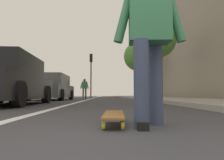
% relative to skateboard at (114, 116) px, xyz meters
% --- Properties ---
extents(ground_plane, '(80.00, 80.00, 0.00)m').
position_rel_skateboard_xyz_m(ground_plane, '(8.66, -0.02, -0.09)').
color(ground_plane, '#38383D').
extents(lane_stripe_white, '(52.00, 0.16, 0.01)m').
position_rel_skateboard_xyz_m(lane_stripe_white, '(18.66, 1.23, -0.09)').
color(lane_stripe_white, silver).
rests_on(lane_stripe_white, ground).
extents(sidewalk_curb, '(52.00, 3.20, 0.12)m').
position_rel_skateboard_xyz_m(sidewalk_curb, '(16.66, -3.51, -0.04)').
color(sidewalk_curb, '#9E9B93').
rests_on(sidewalk_curb, ground).
extents(building_facade, '(40.00, 1.20, 13.49)m').
position_rel_skateboard_xyz_m(building_facade, '(20.66, -6.23, 6.65)').
color(building_facade, gray).
rests_on(building_facade, ground).
extents(skateboard, '(0.85, 0.25, 0.11)m').
position_rel_skateboard_xyz_m(skateboard, '(0.00, 0.00, 0.00)').
color(skateboard, yellow).
rests_on(skateboard, ground).
extents(skater_person, '(0.45, 0.72, 1.64)m').
position_rel_skateboard_xyz_m(skater_person, '(-0.15, -0.35, 0.84)').
color(skater_person, '#384260').
rests_on(skater_person, ground).
extents(parked_car_near, '(4.40, 2.06, 1.48)m').
position_rel_skateboard_xyz_m(parked_car_near, '(4.10, 3.08, 0.62)').
color(parked_car_near, black).
rests_on(parked_car_near, ground).
extents(parked_car_mid, '(4.50, 1.93, 1.46)m').
position_rel_skateboard_xyz_m(parked_car_mid, '(9.79, 3.23, 0.60)').
color(parked_car_mid, '#4C5156').
rests_on(parked_car_mid, ground).
extents(traffic_light, '(0.33, 0.28, 4.39)m').
position_rel_skateboard_xyz_m(traffic_light, '(18.30, 1.63, 2.93)').
color(traffic_light, '#2D2D2D').
rests_on(traffic_light, ground).
extents(street_tree_mid, '(1.88, 1.88, 4.42)m').
position_rel_skateboard_xyz_m(street_tree_mid, '(9.85, -3.11, 3.32)').
color(street_tree_mid, brown).
rests_on(street_tree_mid, ground).
extents(street_tree_far, '(2.90, 2.90, 5.58)m').
position_rel_skateboard_xyz_m(street_tree_far, '(18.16, -3.11, 4.01)').
color(street_tree_far, brown).
rests_on(street_tree_far, ground).
extents(pedestrian_distant, '(0.44, 0.68, 1.57)m').
position_rel_skateboard_xyz_m(pedestrian_distant, '(14.19, 1.82, 0.80)').
color(pedestrian_distant, brown).
rests_on(pedestrian_distant, ground).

